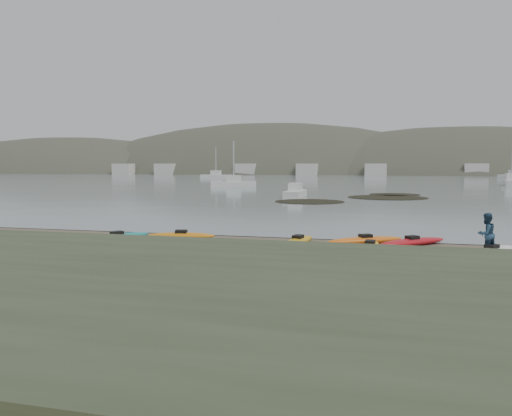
# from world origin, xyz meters

# --- Properties ---
(ground) EXTENTS (600.00, 600.00, 0.00)m
(ground) POSITION_xyz_m (0.00, 0.00, 0.00)
(ground) COLOR tan
(ground) RESTS_ON ground
(wet_sand) EXTENTS (60.00, 60.00, 0.00)m
(wet_sand) POSITION_xyz_m (0.00, -0.30, 0.00)
(wet_sand) COLOR brown
(wet_sand) RESTS_ON ground
(water) EXTENTS (1200.00, 1200.00, 0.00)m
(water) POSITION_xyz_m (0.00, 300.00, 0.01)
(water) COLOR slate
(water) RESTS_ON ground
(bluff) EXTENTS (60.00, 8.00, 2.00)m
(bluff) POSITION_xyz_m (0.00, -17.50, 1.00)
(bluff) COLOR #475138
(bluff) RESTS_ON ground
(kayaks) EXTENTS (22.15, 9.82, 0.34)m
(kayaks) POSITION_xyz_m (0.30, -3.26, 0.17)
(kayaks) COLOR #6BB223
(kayaks) RESTS_ON ground
(person_east) EXTENTS (1.06, 1.03, 1.72)m
(person_east) POSITION_xyz_m (10.37, -2.44, 0.86)
(person_east) COLOR navy
(person_east) RESTS_ON ground
(kelp_mats) EXTENTS (15.33, 20.50, 0.04)m
(kelp_mats) POSITION_xyz_m (4.76, 31.53, 0.03)
(kelp_mats) COLOR black
(kelp_mats) RESTS_ON water
(moored_boats) EXTENTS (83.12, 90.06, 1.24)m
(moored_boats) POSITION_xyz_m (6.40, 83.14, 0.56)
(moored_boats) COLOR silver
(moored_boats) RESTS_ON ground
(far_hills) EXTENTS (550.00, 135.00, 80.00)m
(far_hills) POSITION_xyz_m (39.38, 193.97, -15.93)
(far_hills) COLOR #384235
(far_hills) RESTS_ON ground
(far_town) EXTENTS (199.00, 5.00, 4.00)m
(far_town) POSITION_xyz_m (6.00, 145.00, 2.00)
(far_town) COLOR beige
(far_town) RESTS_ON ground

